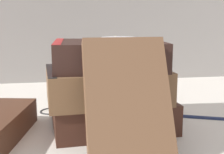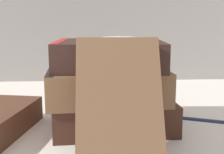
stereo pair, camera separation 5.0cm
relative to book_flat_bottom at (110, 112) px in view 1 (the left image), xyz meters
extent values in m
plane|color=silver|center=(0.00, -0.05, -0.02)|extent=(3.00, 3.00, 0.00)
cube|color=#422319|center=(0.01, 0.00, 0.00)|extent=(0.19, 0.15, 0.05)
cube|color=maroon|center=(-0.08, -0.01, 0.00)|extent=(0.02, 0.14, 0.05)
cube|color=brown|center=(-0.01, -0.01, 0.05)|extent=(0.19, 0.15, 0.05)
cube|color=black|center=(-0.09, -0.01, 0.05)|extent=(0.02, 0.13, 0.05)
cube|color=#331E19|center=(0.00, -0.01, 0.09)|extent=(0.17, 0.14, 0.04)
cube|color=#B22323|center=(-0.08, 0.00, 0.09)|extent=(0.02, 0.13, 0.04)
cube|color=brown|center=(0.00, -0.12, 0.05)|extent=(0.10, 0.09, 0.15)
cylinder|color=silver|center=(0.01, -0.01, 0.12)|extent=(0.05, 0.05, 0.01)
torus|color=tan|center=(0.01, -0.01, 0.12)|extent=(0.06, 0.06, 0.01)
sphere|color=tan|center=(0.01, 0.02, 0.12)|extent=(0.01, 0.01, 0.01)
torus|color=black|center=(-0.10, 0.10, -0.02)|extent=(0.05, 0.05, 0.00)
torus|color=black|center=(-0.05, 0.11, -0.02)|extent=(0.05, 0.05, 0.00)
cylinder|color=black|center=(-0.07, 0.11, -0.02)|extent=(0.02, 0.01, 0.00)
cylinder|color=#1E284C|center=(0.18, 0.01, -0.02)|extent=(0.11, 0.05, 0.01)
camera|label=1|loc=(-0.08, -0.48, 0.15)|focal=50.00mm
camera|label=2|loc=(-0.03, -0.48, 0.15)|focal=50.00mm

